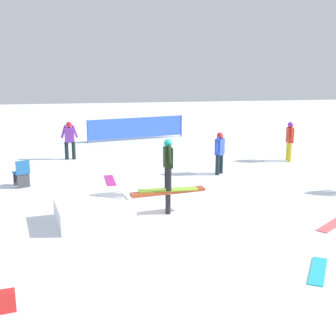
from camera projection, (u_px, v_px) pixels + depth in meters
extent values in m
plane|color=white|center=(168.00, 214.00, 12.39)|extent=(60.00, 60.00, 0.00)
cylinder|color=black|center=(168.00, 203.00, 12.33)|extent=(0.14, 0.14, 0.57)
cube|color=#A53F1E|center=(168.00, 192.00, 12.25)|extent=(2.03, 0.67, 0.08)
cube|color=white|center=(94.00, 212.00, 11.68)|extent=(2.06, 1.82, 0.53)
cube|color=#95D231|center=(168.00, 190.00, 12.24)|extent=(1.56, 0.32, 0.03)
cylinder|color=black|center=(169.00, 180.00, 12.04)|extent=(0.14, 0.14, 0.59)
cylinder|color=black|center=(167.00, 177.00, 12.29)|extent=(0.14, 0.14, 0.59)
cube|color=black|center=(168.00, 157.00, 12.03)|extent=(0.22, 0.34, 0.52)
cylinder|color=black|center=(169.00, 155.00, 11.80)|extent=(0.09, 0.29, 0.48)
cylinder|color=black|center=(167.00, 151.00, 12.21)|extent=(0.09, 0.29, 0.48)
sphere|color=#128A82|center=(168.00, 143.00, 11.95)|extent=(0.22, 0.22, 0.22)
cylinder|color=black|center=(74.00, 150.00, 18.82)|extent=(0.15, 0.15, 0.71)
cylinder|color=black|center=(67.00, 151.00, 18.79)|extent=(0.15, 0.15, 0.71)
cube|color=purple|center=(69.00, 135.00, 18.65)|extent=(0.36, 0.23, 0.58)
cylinder|color=purple|center=(75.00, 131.00, 18.65)|extent=(0.25, 0.10, 0.52)
cylinder|color=purple|center=(63.00, 132.00, 18.60)|extent=(0.25, 0.10, 0.52)
sphere|color=red|center=(69.00, 125.00, 18.56)|extent=(0.23, 0.23, 0.23)
cylinder|color=#19282C|center=(221.00, 164.00, 16.56)|extent=(0.15, 0.15, 0.70)
cylinder|color=#19282C|center=(217.00, 165.00, 16.34)|extent=(0.15, 0.15, 0.70)
cube|color=blue|center=(220.00, 147.00, 16.31)|extent=(0.39, 0.40, 0.57)
cylinder|color=blue|center=(223.00, 142.00, 16.45)|extent=(0.22, 0.23, 0.51)
cylinder|color=blue|center=(217.00, 144.00, 16.10)|extent=(0.22, 0.23, 0.51)
sphere|color=red|center=(220.00, 136.00, 16.21)|extent=(0.22, 0.22, 0.22)
cylinder|color=gold|center=(288.00, 151.00, 18.60)|extent=(0.15, 0.15, 0.75)
cylinder|color=gold|center=(290.00, 152.00, 18.34)|extent=(0.15, 0.15, 0.75)
cube|color=red|center=(290.00, 135.00, 18.32)|extent=(0.25, 0.37, 0.58)
cylinder|color=red|center=(289.00, 131.00, 18.50)|extent=(0.11, 0.21, 0.51)
cylinder|color=red|center=(292.00, 133.00, 18.07)|extent=(0.11, 0.21, 0.51)
sphere|color=purple|center=(291.00, 125.00, 18.22)|extent=(0.22, 0.22, 0.22)
cube|color=#D72692|center=(110.00, 180.00, 15.65)|extent=(0.37, 1.37, 0.02)
cube|color=#F76160|center=(334.00, 224.00, 11.59)|extent=(1.25, 1.10, 0.02)
cube|color=#27BFD5|center=(318.00, 271.00, 9.07)|extent=(0.88, 1.24, 0.02)
cube|color=#3F3F44|center=(20.00, 179.00, 15.05)|extent=(0.36, 0.21, 0.44)
cube|color=#3F3F44|center=(24.00, 181.00, 14.77)|extent=(0.36, 0.21, 0.44)
cube|color=#225F9B|center=(21.00, 173.00, 14.85)|extent=(0.60, 0.60, 0.04)
cube|color=#225F9B|center=(23.00, 167.00, 14.64)|extent=(0.40, 0.24, 0.40)
cube|color=red|center=(6.00, 301.00, 7.65)|extent=(0.34, 0.28, 0.34)
cylinder|color=blue|center=(181.00, 126.00, 24.01)|extent=(0.06, 0.06, 1.10)
cylinder|color=blue|center=(87.00, 132.00, 22.18)|extent=(0.06, 0.06, 1.10)
cube|color=blue|center=(136.00, 128.00, 23.08)|extent=(4.74, 1.20, 0.99)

